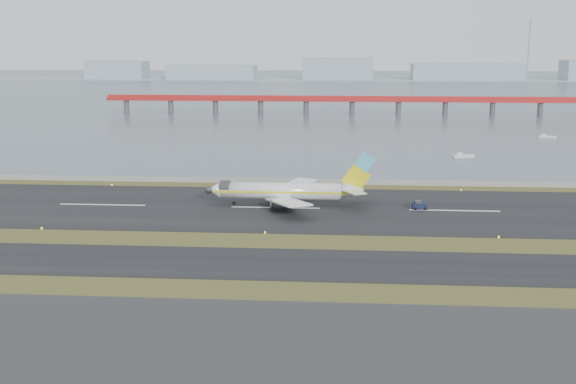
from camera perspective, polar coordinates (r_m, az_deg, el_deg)
name	(u,v)px	position (r m, az deg, el deg)	size (l,w,h in m)	color
ground	(261,244)	(134.33, -2.17, -4.14)	(1000.00, 1000.00, 0.00)	#364619
apron_strip	(206,378)	(83.31, -6.52, -14.43)	(1000.00, 50.00, 0.10)	#2D2D30
taxiway_strip	(253,263)	(122.89, -2.80, -5.64)	(1000.00, 18.00, 0.10)	black
runway_strip	(275,208)	(163.23, -1.00, -1.26)	(1000.00, 45.00, 0.10)	black
seawall	(286,181)	(192.40, -0.18, 0.87)	(1000.00, 2.50, 1.00)	gray
bay_water	(324,89)	(589.73, 2.86, 8.12)	(1400.00, 800.00, 1.30)	#4B5E6C
red_pier	(352,100)	(379.58, 5.10, 7.22)	(260.00, 5.00, 10.20)	#B1201E
far_shoreline	(341,73)	(749.03, 4.24, 9.33)	(1400.00, 80.00, 60.50)	#96A5B1
airliner	(288,191)	(164.67, -0.01, 0.07)	(38.52, 32.89, 12.80)	white
pushback_tug	(419,205)	(164.08, 10.34, -1.04)	(3.39, 2.19, 2.07)	#121833
workboat_near	(463,156)	(242.02, 13.64, 2.79)	(7.35, 4.14, 1.70)	silver
workboat_far	(547,137)	(301.85, 19.75, 4.14)	(6.78, 2.69, 1.61)	silver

